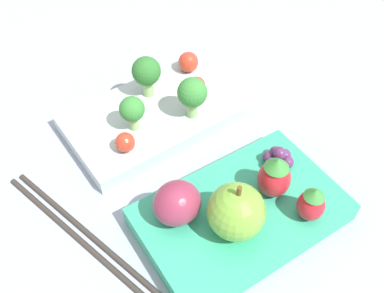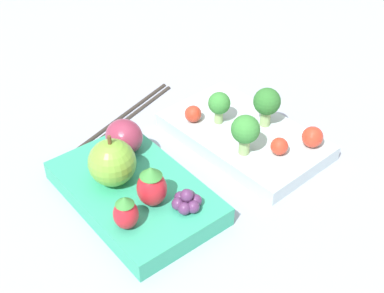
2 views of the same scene
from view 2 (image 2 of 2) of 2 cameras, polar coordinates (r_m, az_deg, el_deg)
name	(u,v)px [view 2 (image 2 of 2)]	position (r m, az deg, el deg)	size (l,w,h in m)	color
ground_plane	(197,172)	(0.63, 0.55, -2.72)	(4.00, 4.00, 0.00)	#939EB2
bento_box_savoury	(242,135)	(0.68, 5.33, 1.27)	(0.21, 0.13, 0.02)	silver
bento_box_fruit	(135,192)	(0.59, -6.11, -4.90)	(0.20, 0.14, 0.02)	#33A87F
broccoli_floret_0	(219,104)	(0.67, 2.92, 4.53)	(0.03, 0.03, 0.04)	#93B770
broccoli_floret_1	(267,103)	(0.66, 7.99, 4.64)	(0.03, 0.03, 0.05)	#93B770
broccoli_floret_2	(245,131)	(0.61, 5.72, 1.70)	(0.03, 0.03, 0.05)	#93B770
cherry_tomato_0	(193,114)	(0.68, 0.11, 3.50)	(0.02, 0.02, 0.02)	red
cherry_tomato_1	(279,146)	(0.63, 9.30, 0.02)	(0.02, 0.02, 0.02)	red
cherry_tomato_2	(312,137)	(0.65, 12.72, 1.00)	(0.03, 0.03, 0.03)	red
apple	(112,162)	(0.58, -8.52, -1.70)	(0.05, 0.05, 0.06)	#70A838
strawberry_0	(126,212)	(0.53, -7.09, -7.00)	(0.03, 0.03, 0.04)	red
strawberry_1	(152,186)	(0.55, -4.33, -4.24)	(0.03, 0.03, 0.05)	red
plum	(124,137)	(0.62, -7.25, 1.04)	(0.05, 0.04, 0.04)	#892D47
grape_cluster	(187,201)	(0.55, -0.56, -5.86)	(0.03, 0.03, 0.02)	#562D5B
chopsticks_pair	(120,120)	(0.72, -7.68, 2.86)	(0.06, 0.21, 0.01)	#332D28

